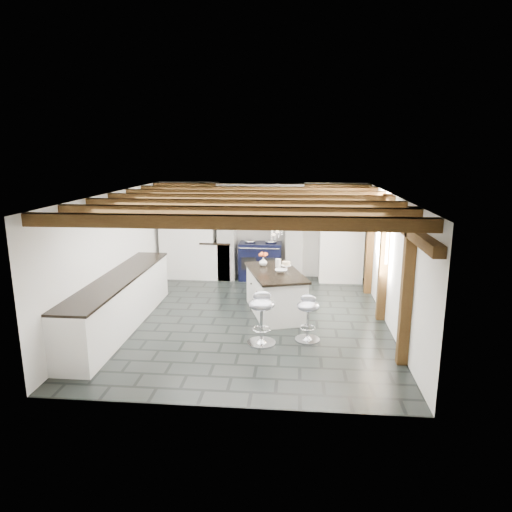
# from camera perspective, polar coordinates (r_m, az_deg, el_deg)

# --- Properties ---
(ground) EXTENTS (6.00, 6.00, 0.00)m
(ground) POSITION_cam_1_polar(r_m,az_deg,el_deg) (8.53, -0.92, -7.82)
(ground) COLOR black
(ground) RESTS_ON ground
(room_shell) EXTENTS (6.00, 6.03, 6.00)m
(room_shell) POSITION_cam_1_polar(r_m,az_deg,el_deg) (9.66, -3.65, 1.25)
(room_shell) COLOR white
(room_shell) RESTS_ON ground
(range_cooker) EXTENTS (1.00, 0.63, 0.99)m
(range_cooker) POSITION_cam_1_polar(r_m,az_deg,el_deg) (10.94, 0.55, -0.52)
(range_cooker) COLOR black
(range_cooker) RESTS_ON ground
(kitchen_island) EXTENTS (1.32, 1.85, 1.10)m
(kitchen_island) POSITION_cam_1_polar(r_m,az_deg,el_deg) (8.68, 2.40, -4.49)
(kitchen_island) COLOR white
(kitchen_island) RESTS_ON ground
(bar_stool_near) EXTENTS (0.43, 0.43, 0.76)m
(bar_stool_near) POSITION_cam_1_polar(r_m,az_deg,el_deg) (7.49, 6.53, -7.10)
(bar_stool_near) COLOR silver
(bar_stool_near) RESTS_ON ground
(bar_stool_far) EXTENTS (0.48, 0.48, 0.86)m
(bar_stool_far) POSITION_cam_1_polar(r_m,az_deg,el_deg) (7.30, 0.68, -7.06)
(bar_stool_far) COLOR silver
(bar_stool_far) RESTS_ON ground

